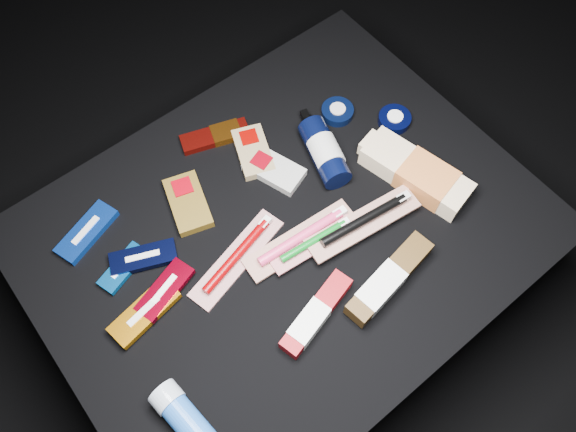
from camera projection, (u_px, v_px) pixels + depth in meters
ground at (286, 294)px, 1.49m from camera, size 3.00×3.00×0.00m
cloth_table at (286, 265)px, 1.31m from camera, size 0.98×0.78×0.40m
luna_bar_0 at (87, 232)px, 1.12m from camera, size 0.14×0.09×0.02m
luna_bar_1 at (123, 268)px, 1.08m from camera, size 0.11×0.07×0.01m
luna_bar_2 at (143, 258)px, 1.09m from camera, size 0.14×0.09×0.02m
luna_bar_3 at (145, 312)px, 1.03m from camera, size 0.14×0.07×0.02m
luna_bar_4 at (165, 290)px, 1.05m from camera, size 0.13×0.08×0.02m
clif_bar_0 at (187, 201)px, 1.15m from camera, size 0.11×0.15×0.02m
clif_bar_1 at (272, 169)px, 1.18m from camera, size 0.10×0.14×0.02m
clif_bar_2 at (253, 150)px, 1.20m from camera, size 0.11×0.14×0.02m
power_bar at (219, 135)px, 1.22m from camera, size 0.16×0.09×0.02m
lotion_bottle at (324, 152)px, 1.18m from camera, size 0.10×0.20×0.06m
cream_tin_upper at (337, 112)px, 1.25m from camera, size 0.07×0.07×0.02m
cream_tin_lower at (394, 119)px, 1.24m from camera, size 0.07×0.07×0.02m
bodywash_bottle at (417, 174)px, 1.16m from camera, size 0.13×0.25×0.05m
deodorant_stick at (184, 417)px, 0.94m from camera, size 0.06×0.13×0.05m
toothbrush_pack_0 at (238, 256)px, 1.09m from camera, size 0.24×0.11×0.03m
toothbrush_pack_1 at (302, 238)px, 1.10m from camera, size 0.25×0.08×0.03m
toothbrush_pack_2 at (314, 241)px, 1.09m from camera, size 0.19×0.06×0.02m
toothbrush_pack_3 at (365, 221)px, 1.10m from camera, size 0.25×0.09×0.03m
toothpaste_carton_red at (314, 317)px, 1.03m from camera, size 0.18×0.08×0.03m
toothpaste_carton_green at (386, 282)px, 1.05m from camera, size 0.21×0.08×0.04m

